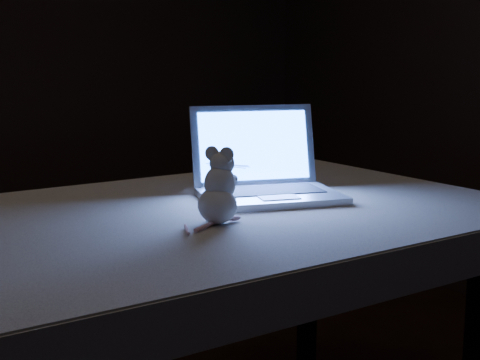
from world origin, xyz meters
TOP-DOWN VIEW (x-y plane):
  - table at (0.26, -0.00)m, footprint 1.63×1.09m
  - tablecloth at (0.24, -0.05)m, footprint 1.77×1.25m
  - laptop at (0.47, 0.02)m, footprint 0.48×0.45m
  - plush_mouse at (0.19, -0.16)m, footprint 0.16×0.16m

SIDE VIEW (x-z plane):
  - table at x=0.26m, z-range 0.00..0.85m
  - tablecloth at x=0.24m, z-range 0.74..0.86m
  - plush_mouse at x=0.19m, z-range 0.86..1.05m
  - laptop at x=0.47m, z-range 0.86..1.13m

